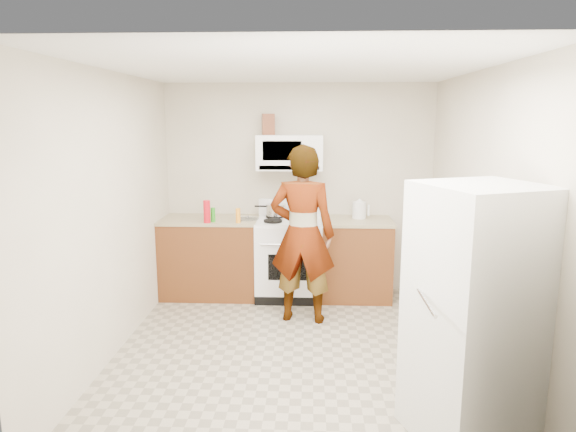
# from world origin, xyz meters

# --- Properties ---
(floor) EXTENTS (3.60, 3.60, 0.00)m
(floor) POSITION_xyz_m (0.00, 0.00, 0.00)
(floor) COLOR gray
(floor) RESTS_ON ground
(back_wall) EXTENTS (3.20, 0.02, 2.50)m
(back_wall) POSITION_xyz_m (0.00, 1.79, 1.25)
(back_wall) COLOR beige
(back_wall) RESTS_ON floor
(right_wall) EXTENTS (0.02, 3.60, 2.50)m
(right_wall) POSITION_xyz_m (1.59, 0.00, 1.25)
(right_wall) COLOR beige
(right_wall) RESTS_ON floor
(cabinet_left) EXTENTS (1.12, 0.62, 0.90)m
(cabinet_left) POSITION_xyz_m (-1.04, 1.49, 0.45)
(cabinet_left) COLOR brown
(cabinet_left) RESTS_ON floor
(counter_left) EXTENTS (1.14, 0.64, 0.03)m
(counter_left) POSITION_xyz_m (-1.04, 1.49, 0.92)
(counter_left) COLOR tan
(counter_left) RESTS_ON cabinet_left
(cabinet_right) EXTENTS (0.80, 0.62, 0.90)m
(cabinet_right) POSITION_xyz_m (0.68, 1.49, 0.45)
(cabinet_right) COLOR brown
(cabinet_right) RESTS_ON floor
(counter_right) EXTENTS (0.82, 0.64, 0.03)m
(counter_right) POSITION_xyz_m (0.68, 1.49, 0.92)
(counter_right) COLOR tan
(counter_right) RESTS_ON cabinet_right
(gas_range) EXTENTS (0.76, 0.65, 1.13)m
(gas_range) POSITION_xyz_m (-0.10, 1.48, 0.49)
(gas_range) COLOR white
(gas_range) RESTS_ON floor
(microwave) EXTENTS (0.76, 0.38, 0.40)m
(microwave) POSITION_xyz_m (-0.10, 1.61, 1.70)
(microwave) COLOR white
(microwave) RESTS_ON back_wall
(person) EXTENTS (0.72, 0.52, 1.84)m
(person) POSITION_xyz_m (0.06, 0.76, 0.92)
(person) COLOR tan
(person) RESTS_ON floor
(fridge) EXTENTS (0.91, 0.91, 1.70)m
(fridge) POSITION_xyz_m (1.21, -1.21, 0.85)
(fridge) COLOR silver
(fridge) RESTS_ON floor
(kettle) EXTENTS (0.21, 0.21, 0.19)m
(kettle) POSITION_xyz_m (0.72, 1.58, 1.03)
(kettle) COLOR silver
(kettle) RESTS_ON counter_right
(jug) EXTENTS (0.16, 0.16, 0.24)m
(jug) POSITION_xyz_m (-0.35, 1.67, 2.02)
(jug) COLOR #5E2C16
(jug) RESTS_ON microwave
(saucepan) EXTENTS (0.28, 0.28, 0.13)m
(saucepan) POSITION_xyz_m (-0.26, 1.63, 1.02)
(saucepan) COLOR silver
(saucepan) RESTS_ON gas_range
(tray) EXTENTS (0.29, 0.25, 0.05)m
(tray) POSITION_xyz_m (0.04, 1.43, 0.96)
(tray) COLOR silver
(tray) RESTS_ON gas_range
(bottle_spray) EXTENTS (0.10, 0.10, 0.25)m
(bottle_spray) POSITION_xyz_m (-1.01, 1.24, 1.06)
(bottle_spray) COLOR red
(bottle_spray) RESTS_ON counter_left
(bottle_hot_sauce) EXTENTS (0.06, 0.06, 0.16)m
(bottle_hot_sauce) POSITION_xyz_m (-0.67, 1.25, 1.02)
(bottle_hot_sauce) COLOR orange
(bottle_hot_sauce) RESTS_ON counter_left
(bottle_green_cap) EXTENTS (0.06, 0.06, 0.16)m
(bottle_green_cap) POSITION_xyz_m (-0.96, 1.29, 1.02)
(bottle_green_cap) COLOR #218A19
(bottle_green_cap) RESTS_ON counter_left
(pot_lid) EXTENTS (0.27, 0.27, 0.01)m
(pot_lid) POSITION_xyz_m (-0.59, 1.47, 0.94)
(pot_lid) COLOR white
(pot_lid) RESTS_ON counter_left
(broom) EXTENTS (0.15, 0.28, 1.32)m
(broom) POSITION_xyz_m (1.57, 1.22, 0.67)
(broom) COLOR silver
(broom) RESTS_ON floor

